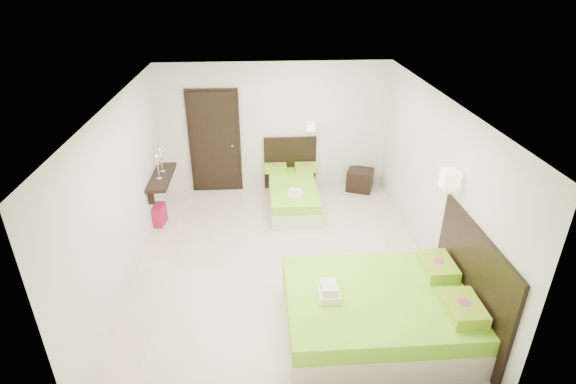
{
  "coord_description": "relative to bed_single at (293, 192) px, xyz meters",
  "views": [
    {
      "loc": [
        -0.31,
        -5.8,
        4.18
      ],
      "look_at": [
        0.1,
        0.3,
        1.1
      ],
      "focal_mm": 28.0,
      "sensor_mm": 36.0,
      "label": 1
    }
  ],
  "objects": [
    {
      "name": "nightstand",
      "position": [
        1.44,
        0.55,
        -0.05
      ],
      "size": [
        0.63,
        0.6,
        0.44
      ],
      "primitive_type": "cube",
      "rotation": [
        0.0,
        0.0,
        -0.39
      ],
      "color": "black",
      "rests_on": "ground"
    },
    {
      "name": "console_shelf",
      "position": [
        -2.39,
        -0.35,
        0.54
      ],
      "size": [
        0.35,
        1.2,
        0.78
      ],
      "color": "black",
      "rests_on": "ground"
    },
    {
      "name": "ottoman",
      "position": [
        -2.55,
        -0.57,
        -0.09
      ],
      "size": [
        0.41,
        0.41,
        0.36
      ],
      "primitive_type": "cube",
      "rotation": [
        0.0,
        0.0,
        -0.14
      ],
      "color": "maroon",
      "rests_on": "ground"
    },
    {
      "name": "bed_double",
      "position": [
        0.88,
        -3.49,
        0.06
      ],
      "size": [
        2.3,
        1.95,
        1.9
      ],
      "color": "beige",
      "rests_on": "ground"
    },
    {
      "name": "bed_single",
      "position": [
        0.0,
        0.0,
        0.0
      ],
      "size": [
        1.07,
        1.78,
        1.47
      ],
      "color": "beige",
      "rests_on": "ground"
    },
    {
      "name": "door",
      "position": [
        -1.51,
        0.75,
        0.78
      ],
      "size": [
        1.02,
        0.15,
        2.14
      ],
      "color": "black",
      "rests_on": "ground"
    },
    {
      "name": "floor",
      "position": [
        -0.31,
        -1.95,
        -0.27
      ],
      "size": [
        5.5,
        5.5,
        0.0
      ],
      "primitive_type": "plane",
      "color": "beige",
      "rests_on": "ground"
    }
  ]
}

